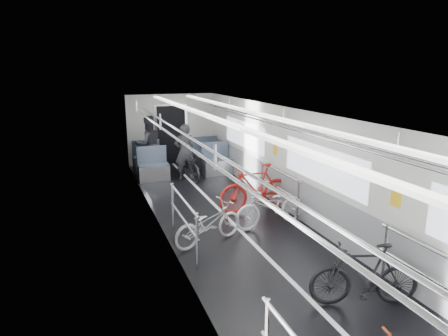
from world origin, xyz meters
The scene contains 8 objects.
car_shell centered at (0.00, 1.78, 1.13)m, with size 3.02×14.01×2.41m.
bike_left_far centered at (-0.80, 0.24, 0.40)m, with size 0.53×1.52×0.80m, color silver.
bike_right_near centered at (0.63, -2.44, 0.47)m, with size 0.44×1.55×0.93m, color black.
bike_right_mid centered at (0.70, 0.60, 0.45)m, with size 0.59×1.70×0.89m, color silver.
bike_right_far centered at (0.78, 1.60, 0.55)m, with size 0.52×1.84×1.11m, color red.
bike_aisle centered at (0.03, 4.80, 0.43)m, with size 0.58×1.65×0.87m, color black.
person_standing centered at (-0.09, 4.80, 0.84)m, with size 0.61×0.40×1.67m, color black.
person_seated centered at (-0.97, 5.94, 0.91)m, with size 0.89×0.69×1.82m, color #26252C.
Camera 1 is at (-2.90, -6.51, 3.25)m, focal length 32.00 mm.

